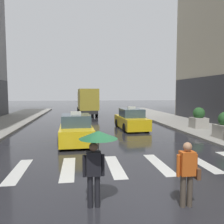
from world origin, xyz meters
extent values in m
plane|color=#26262B|center=(0.00, 0.00, 0.00)|extent=(160.00, 160.00, 0.00)
cube|color=silver|center=(-3.60, 3.00, 0.00)|extent=(0.50, 2.80, 0.01)
cube|color=silver|center=(-1.80, 3.00, 0.00)|extent=(0.50, 2.80, 0.01)
cube|color=silver|center=(0.00, 3.00, 0.00)|extent=(0.50, 2.80, 0.01)
cube|color=silver|center=(1.80, 3.00, 0.00)|extent=(0.50, 2.80, 0.01)
cube|color=silver|center=(3.60, 3.00, 0.00)|extent=(0.50, 2.80, 0.01)
cube|color=yellow|center=(-1.54, 7.69, 0.56)|extent=(1.95, 4.56, 0.84)
cube|color=#384C5B|center=(-1.54, 7.59, 1.30)|extent=(1.67, 2.15, 0.64)
cube|color=silver|center=(-1.54, 7.59, 1.71)|extent=(0.61, 0.26, 0.18)
cylinder|color=black|center=(-2.44, 9.01, 0.33)|extent=(0.24, 0.67, 0.66)
cylinder|color=black|center=(-0.73, 9.07, 0.33)|extent=(0.24, 0.67, 0.66)
cylinder|color=black|center=(-2.35, 6.32, 0.33)|extent=(0.24, 0.67, 0.66)
cylinder|color=black|center=(-0.64, 6.37, 0.33)|extent=(0.24, 0.67, 0.66)
cube|color=#F2EAB2|center=(-2.25, 9.94, 0.60)|extent=(0.20, 0.05, 0.14)
cube|color=#F2EAB2|center=(-0.99, 9.98, 0.60)|extent=(0.20, 0.05, 0.14)
cube|color=yellow|center=(2.75, 11.91, 0.56)|extent=(1.99, 4.57, 0.84)
cube|color=#384C5B|center=(2.75, 11.81, 1.30)|extent=(1.69, 2.17, 0.64)
cube|color=silver|center=(2.75, 11.81, 1.71)|extent=(0.61, 0.27, 0.18)
cylinder|color=black|center=(1.84, 13.22, 0.33)|extent=(0.25, 0.67, 0.66)
cylinder|color=black|center=(3.54, 13.29, 0.33)|extent=(0.25, 0.67, 0.66)
cylinder|color=black|center=(1.95, 10.52, 0.33)|extent=(0.25, 0.67, 0.66)
cylinder|color=black|center=(3.66, 10.59, 0.33)|extent=(0.25, 0.67, 0.66)
cube|color=#F2EAB2|center=(2.02, 14.15, 0.60)|extent=(0.20, 0.05, 0.14)
cube|color=#F2EAB2|center=(3.28, 14.20, 0.60)|extent=(0.20, 0.05, 0.14)
cube|color=#2D2D2D|center=(-0.28, 23.42, 0.65)|extent=(2.12, 6.68, 0.40)
cube|color=silver|center=(-0.44, 26.71, 1.90)|extent=(2.18, 1.90, 2.10)
cube|color=#384C5B|center=(-0.49, 27.63, 2.27)|extent=(1.89, 0.13, 0.95)
cube|color=gold|center=(-0.24, 22.52, 2.10)|extent=(2.43, 4.90, 2.50)
cylinder|color=black|center=(-1.43, 26.47, 0.45)|extent=(0.32, 0.91, 0.90)
cylinder|color=black|center=(0.57, 26.56, 0.45)|extent=(0.32, 0.91, 0.90)
cylinder|color=black|center=(-1.21, 21.93, 0.45)|extent=(0.32, 0.91, 0.90)
cylinder|color=black|center=(0.79, 22.03, 0.45)|extent=(0.32, 0.91, 0.90)
cylinder|color=black|center=(-1.12, -0.06, 0.41)|extent=(0.14, 0.14, 0.82)
cylinder|color=black|center=(-0.94, -0.06, 0.41)|extent=(0.14, 0.14, 0.82)
cube|color=black|center=(-1.03, -0.06, 1.12)|extent=(0.36, 0.24, 0.60)
sphere|color=brown|center=(-1.03, -0.06, 1.54)|extent=(0.22, 0.22, 0.22)
cylinder|color=black|center=(-1.26, -0.06, 1.07)|extent=(0.09, 0.09, 0.55)
cylinder|color=black|center=(-0.80, -0.06, 1.07)|extent=(0.09, 0.09, 0.55)
cylinder|color=#4C4C4C|center=(-0.91, -0.06, 1.42)|extent=(0.02, 0.02, 1.00)
cone|color=#19512D|center=(-0.91, -0.06, 1.84)|extent=(0.96, 0.96, 0.20)
cylinder|color=#473D33|center=(1.19, -0.38, 0.41)|extent=(0.14, 0.14, 0.82)
cylinder|color=#473D33|center=(1.37, -0.38, 0.41)|extent=(0.14, 0.14, 0.82)
cube|color=#BF5119|center=(1.28, -0.38, 1.12)|extent=(0.36, 0.24, 0.60)
sphere|color=#9E7051|center=(1.28, -0.38, 1.54)|extent=(0.22, 0.22, 0.22)
cylinder|color=#BF5119|center=(1.05, -0.38, 1.07)|extent=(0.09, 0.09, 0.55)
cylinder|color=#BF5119|center=(1.51, -0.38, 1.07)|extent=(0.09, 0.09, 0.55)
cube|color=brown|center=(1.56, -0.38, 0.84)|extent=(0.10, 0.20, 0.28)
cube|color=#A8A399|center=(7.87, 10.79, 0.55)|extent=(1.10, 1.10, 0.80)
sphere|color=#285628|center=(7.87, 10.79, 1.30)|extent=(0.90, 0.90, 0.90)
camera|label=1|loc=(-1.38, -5.55, 2.87)|focal=36.32mm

